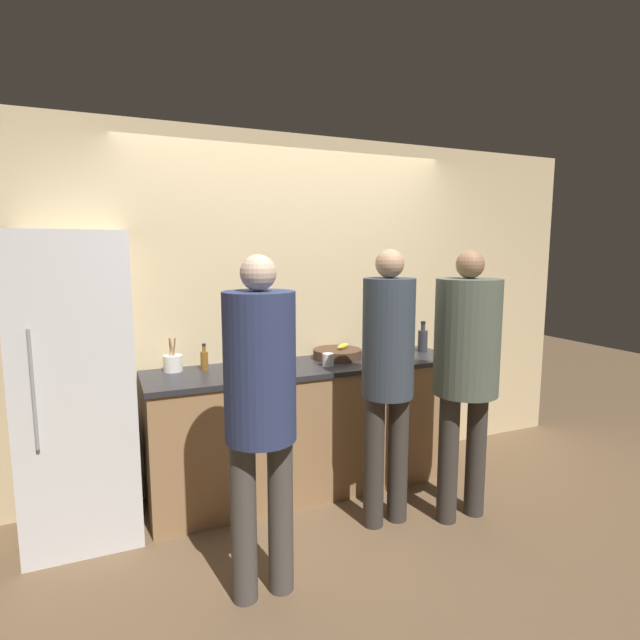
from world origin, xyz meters
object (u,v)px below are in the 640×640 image
Objects in this scene: person_right at (466,357)px; bottle_amber at (204,360)px; person_left at (260,399)px; fruit_bowl at (338,354)px; bottle_red at (379,355)px; refrigerator at (78,388)px; bottle_dark at (423,340)px; person_center at (388,367)px; utensil_crock at (173,363)px; cup_white at (328,360)px; potted_plant at (391,337)px.

bottle_amber is (-1.48, 0.91, -0.07)m from person_right.
person_left is 1.44m from fruit_bowl.
person_right reaches higher than bottle_red.
refrigerator is 7.49× the size of bottle_dark.
person_center is 1.45m from utensil_crock.
bottle_dark is (2.53, 0.08, 0.10)m from refrigerator.
bottle_dark is at bearing -3.19° from utensil_crock.
person_right is 7.05× the size of bottle_dark.
bottle_amber reaches higher than fruit_bowl.
bottle_dark is at bearing -1.93° from bottle_amber.
person_center is 19.06× the size of cup_white.
bottle_amber is (0.78, 0.13, 0.08)m from refrigerator.
person_left is at bearing -130.43° from fruit_bowl.
potted_plant reaches higher than utensil_crock.
refrigerator is 2.24m from potted_plant.
bottle_amber is 1.46m from potted_plant.
bottle_dark is (1.68, 1.06, -0.00)m from person_left.
fruit_bowl is at bearing 118.55° from person_right.
utensil_crock is 0.89× the size of potted_plant.
bottle_dark is 2.69× the size of cup_white.
refrigerator is 0.80m from bottle_amber.
person_left reaches higher than bottle_amber.
fruit_bowl is at bearing 50.38° from cup_white.
fruit_bowl is 4.00× the size of cup_white.
cup_white is at bearing -15.18° from utensil_crock.
cup_white is (-0.17, -0.21, 0.01)m from fruit_bowl.
bottle_amber is (-0.07, 1.12, -0.03)m from person_left.
person_left is 6.97× the size of bottle_dark.
cup_white is at bearing 106.94° from person_center.
person_center is (0.93, 0.35, -0.00)m from person_left.
bottle_amber is 0.71× the size of potted_plant.
person_center is at bearing -34.42° from utensil_crock.
utensil_crock is 1.66m from potted_plant.
bottle_dark is at bearing 22.48° from bottle_red.
person_left is 12.23× the size of bottle_red.
fruit_bowl is 1.48× the size of bottle_dark.
bottle_amber is (-1.75, 0.06, -0.03)m from bottle_dark.
bottle_red is (-0.27, 0.63, -0.09)m from person_right.
cup_white is at bearing -3.39° from refrigerator.
person_left is 6.67× the size of potted_plant.
refrigerator is at bearing -178.29° from bottle_dark.
person_left is 1.42m from bottle_red.
person_right is at bearing -18.90° from refrigerator.
cup_white is (1.61, -0.10, 0.05)m from refrigerator.
fruit_bowl is (0.93, 1.09, -0.06)m from person_left.
refrigerator is 1.06× the size of person_center.
utensil_crock is at bearing 145.58° from person_center.
fruit_bowl is 0.46m from potted_plant.
refrigerator is 7.17× the size of potted_plant.
person_left is 0.99× the size of person_center.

